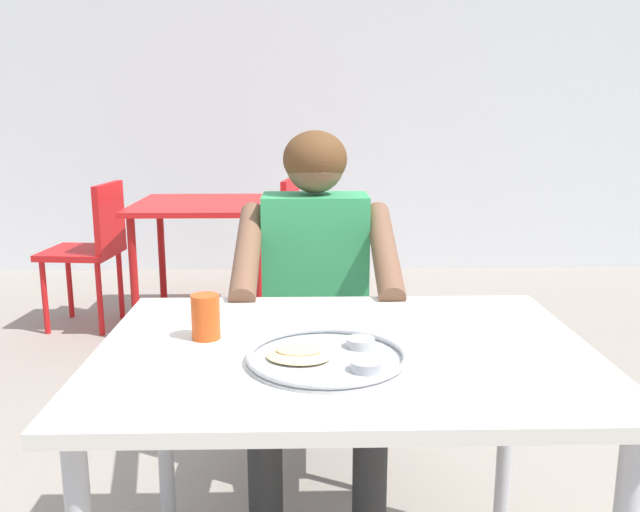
% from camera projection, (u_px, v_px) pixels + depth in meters
% --- Properties ---
extents(back_wall, '(12.00, 0.12, 3.40)m').
position_uv_depth(back_wall, '(324.00, 51.00, 5.05)').
color(back_wall, silver).
rests_on(back_wall, ground).
extents(table_foreground, '(1.09, 0.80, 0.74)m').
position_uv_depth(table_foreground, '(344.00, 380.00, 1.47)').
color(table_foreground, silver).
rests_on(table_foreground, ground).
extents(thali_tray, '(0.34, 0.34, 0.03)m').
position_uv_depth(thali_tray, '(327.00, 356.00, 1.36)').
color(thali_tray, '#B7BABF').
rests_on(thali_tray, table_foreground).
extents(drinking_cup, '(0.06, 0.06, 0.10)m').
position_uv_depth(drinking_cup, '(206.00, 315.00, 1.49)').
color(drinking_cup, '#D84C19').
rests_on(drinking_cup, table_foreground).
extents(chair_foreground, '(0.40, 0.44, 0.86)m').
position_uv_depth(chair_foreground, '(315.00, 326.00, 2.36)').
color(chair_foreground, '#3F3F44').
rests_on(chair_foreground, ground).
extents(diner_foreground, '(0.49, 0.55, 1.19)m').
position_uv_depth(diner_foreground, '(316.00, 284.00, 2.09)').
color(diner_foreground, '#2E2E2E').
rests_on(diner_foreground, ground).
extents(table_background_red, '(0.80, 0.83, 0.73)m').
position_uv_depth(table_background_red, '(205.00, 218.00, 3.87)').
color(table_background_red, red).
rests_on(table_background_red, ground).
extents(chair_red_left, '(0.44, 0.43, 0.85)m').
position_uv_depth(chair_red_left, '(93.00, 243.00, 3.82)').
color(chair_red_left, red).
rests_on(chair_red_left, ground).
extents(chair_red_right, '(0.45, 0.48, 0.86)m').
position_uv_depth(chair_red_right, '(307.00, 240.00, 3.94)').
color(chair_red_right, red).
rests_on(chair_red_right, ground).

